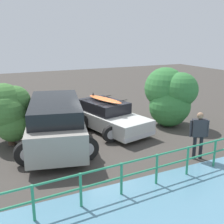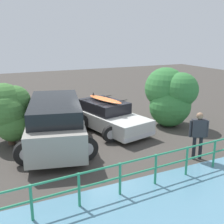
# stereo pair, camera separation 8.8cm
# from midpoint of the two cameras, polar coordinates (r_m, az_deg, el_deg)

# --- Properties ---
(ground_plane) EXTENTS (44.00, 44.00, 0.02)m
(ground_plane) POSITION_cam_midpoint_polar(r_m,az_deg,el_deg) (12.71, -1.03, -3.62)
(ground_plane) COLOR #423D38
(ground_plane) RESTS_ON ground
(sedan_car) EXTENTS (2.91, 4.76, 1.56)m
(sedan_car) POSITION_cam_midpoint_polar(r_m,az_deg,el_deg) (12.63, -1.08, -0.75)
(sedan_car) COLOR silver
(sedan_car) RESTS_ON ground
(suv_car) EXTENTS (3.45, 5.24, 1.81)m
(suv_car) POSITION_cam_midpoint_polar(r_m,az_deg,el_deg) (10.79, -11.14, -2.05)
(suv_car) COLOR #9E998E
(suv_car) RESTS_ON ground
(person_bystander) EXTENTS (0.59, 0.38, 1.66)m
(person_bystander) POSITION_cam_midpoint_polar(r_m,az_deg,el_deg) (9.90, 17.42, -3.81)
(person_bystander) COLOR black
(person_bystander) RESTS_ON ground
(railing_fence) EXTENTS (8.19, 0.46, 0.91)m
(railing_fence) POSITION_cam_midpoint_polar(r_m,az_deg,el_deg) (7.85, 5.74, -11.50)
(railing_fence) COLOR #2D9366
(railing_fence) RESTS_ON ground
(bush_near_left) EXTENTS (2.08, 2.48, 2.72)m
(bush_near_left) POSITION_cam_midpoint_polar(r_m,az_deg,el_deg) (13.29, 12.13, 2.59)
(bush_near_left) COLOR #4C3828
(bush_near_left) RESTS_ON ground
(bush_near_right) EXTENTS (1.73, 1.93, 2.40)m
(bush_near_right) POSITION_cam_midpoint_polar(r_m,az_deg,el_deg) (11.33, -20.33, 0.26)
(bush_near_right) COLOR #4C3828
(bush_near_right) RESTS_ON ground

